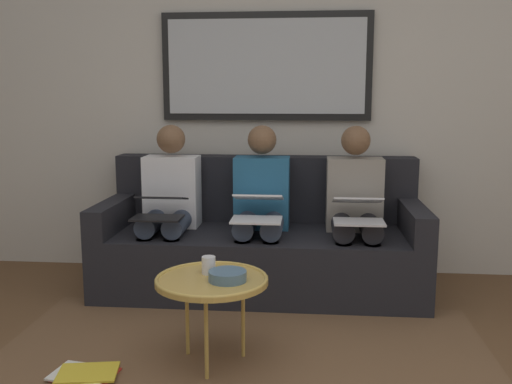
# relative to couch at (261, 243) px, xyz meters

# --- Properties ---
(wall_rear) EXTENTS (6.00, 0.12, 2.60)m
(wall_rear) POSITION_rel_couch_xyz_m (0.00, -0.48, 0.99)
(wall_rear) COLOR beige
(wall_rear) RESTS_ON ground_plane
(area_rug) EXTENTS (2.60, 1.80, 0.01)m
(area_rug) POSITION_rel_couch_xyz_m (0.00, 1.27, -0.31)
(area_rug) COLOR brown
(area_rug) RESTS_ON ground_plane
(couch) EXTENTS (2.20, 0.90, 0.90)m
(couch) POSITION_rel_couch_xyz_m (0.00, 0.00, 0.00)
(couch) COLOR black
(couch) RESTS_ON ground_plane
(framed_mirror) EXTENTS (1.55, 0.05, 0.78)m
(framed_mirror) POSITION_rel_couch_xyz_m (0.00, -0.39, 1.24)
(framed_mirror) COLOR black
(coffee_table) EXTENTS (0.56, 0.56, 0.46)m
(coffee_table) POSITION_rel_couch_xyz_m (0.15, 1.22, 0.12)
(coffee_table) COLOR tan
(coffee_table) RESTS_ON ground_plane
(cup) EXTENTS (0.07, 0.07, 0.09)m
(cup) POSITION_rel_couch_xyz_m (0.17, 1.14, 0.18)
(cup) COLOR silver
(cup) RESTS_ON coffee_table
(bowl) EXTENTS (0.19, 0.19, 0.05)m
(bowl) POSITION_rel_couch_xyz_m (0.06, 1.25, 0.16)
(bowl) COLOR slate
(bowl) RESTS_ON coffee_table
(person_left) EXTENTS (0.38, 0.58, 1.14)m
(person_left) POSITION_rel_couch_xyz_m (-0.64, 0.07, 0.30)
(person_left) COLOR gray
(person_left) RESTS_ON couch
(laptop_silver) EXTENTS (0.31, 0.36, 0.15)m
(laptop_silver) POSITION_rel_couch_xyz_m (-0.64, 0.31, 0.32)
(laptop_silver) COLOR silver
(person_middle) EXTENTS (0.38, 0.58, 1.14)m
(person_middle) POSITION_rel_couch_xyz_m (0.00, 0.07, 0.30)
(person_middle) COLOR #235B84
(person_middle) RESTS_ON couch
(laptop_white) EXTENTS (0.32, 0.38, 0.16)m
(laptop_white) POSITION_rel_couch_xyz_m (0.00, 0.31, 0.32)
(laptop_white) COLOR white
(person_right) EXTENTS (0.38, 0.58, 1.14)m
(person_right) POSITION_rel_couch_xyz_m (0.64, 0.07, 0.30)
(person_right) COLOR silver
(person_right) RESTS_ON couch
(laptop_black) EXTENTS (0.32, 0.33, 0.14)m
(laptop_black) POSITION_rel_couch_xyz_m (0.64, 0.32, 0.32)
(laptop_black) COLOR black
(magazine_stack) EXTENTS (0.34, 0.26, 0.03)m
(magazine_stack) POSITION_rel_couch_xyz_m (0.73, 1.43, -0.29)
(magazine_stack) COLOR red
(magazine_stack) RESTS_ON ground_plane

